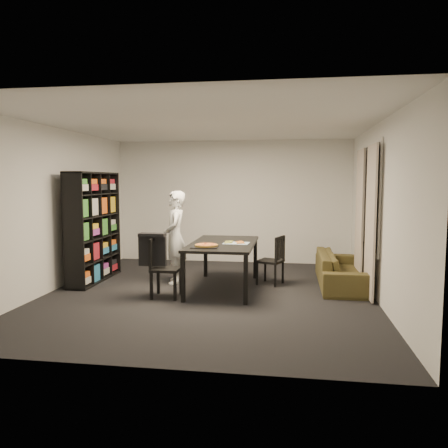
# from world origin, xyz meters

# --- Properties ---
(room) EXTENTS (5.01, 5.51, 2.61)m
(room) POSITION_xyz_m (0.00, 0.00, 1.30)
(room) COLOR black
(room) RESTS_ON ground
(window_pane) EXTENTS (0.02, 1.40, 1.60)m
(window_pane) POSITION_xyz_m (2.48, 0.60, 1.50)
(window_pane) COLOR black
(window_pane) RESTS_ON room
(window_frame) EXTENTS (0.03, 1.52, 1.72)m
(window_frame) POSITION_xyz_m (2.48, 0.60, 1.50)
(window_frame) COLOR white
(window_frame) RESTS_ON room
(curtain_left) EXTENTS (0.03, 0.70, 2.25)m
(curtain_left) POSITION_xyz_m (2.40, 0.08, 1.15)
(curtain_left) COLOR beige
(curtain_left) RESTS_ON room
(curtain_right) EXTENTS (0.03, 0.70, 2.25)m
(curtain_right) POSITION_xyz_m (2.40, 1.12, 1.15)
(curtain_right) COLOR beige
(curtain_right) RESTS_ON room
(bookshelf) EXTENTS (0.35, 1.50, 1.90)m
(bookshelf) POSITION_xyz_m (-2.16, 0.60, 0.95)
(bookshelf) COLOR black
(bookshelf) RESTS_ON room
(dining_table) EXTENTS (1.01, 1.82, 0.76)m
(dining_table) POSITION_xyz_m (0.17, 0.35, 0.69)
(dining_table) COLOR black
(dining_table) RESTS_ON room
(chair_left) EXTENTS (0.42, 0.42, 0.90)m
(chair_left) POSITION_xyz_m (-0.69, -0.28, 0.51)
(chair_left) COLOR black
(chair_left) RESTS_ON room
(chair_right) EXTENTS (0.50, 0.50, 0.83)m
(chair_right) POSITION_xyz_m (0.98, 0.77, 0.47)
(chair_right) COLOR black
(chair_right) RESTS_ON room
(draped_jacket) EXTENTS (0.42, 0.18, 0.50)m
(draped_jacket) POSITION_xyz_m (-0.81, -0.28, 0.74)
(draped_jacket) COLOR black
(draped_jacket) RESTS_ON chair_left
(person) EXTENTS (0.50, 0.65, 1.58)m
(person) POSITION_xyz_m (-0.71, 0.65, 0.79)
(person) COLOR white
(person) RESTS_ON room
(baking_tray) EXTENTS (0.42, 0.34, 0.01)m
(baking_tray) POSITION_xyz_m (-0.03, -0.17, 0.76)
(baking_tray) COLOR black
(baking_tray) RESTS_ON dining_table
(pepperoni_pizza) EXTENTS (0.35, 0.35, 0.03)m
(pepperoni_pizza) POSITION_xyz_m (-0.01, -0.15, 0.79)
(pepperoni_pizza) COLOR olive
(pepperoni_pizza) RESTS_ON dining_table
(kitchen_towel) EXTENTS (0.42, 0.32, 0.01)m
(kitchen_towel) POSITION_xyz_m (0.39, 0.28, 0.76)
(kitchen_towel) COLOR silver
(kitchen_towel) RESTS_ON dining_table
(pizza_slices) EXTENTS (0.37, 0.31, 0.01)m
(pizza_slices) POSITION_xyz_m (0.36, 0.31, 0.77)
(pizza_slices) COLOR gold
(pizza_slices) RESTS_ON dining_table
(sofa) EXTENTS (0.74, 1.89, 0.55)m
(sofa) POSITION_xyz_m (2.09, 0.86, 0.28)
(sofa) COLOR #46451C
(sofa) RESTS_ON room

